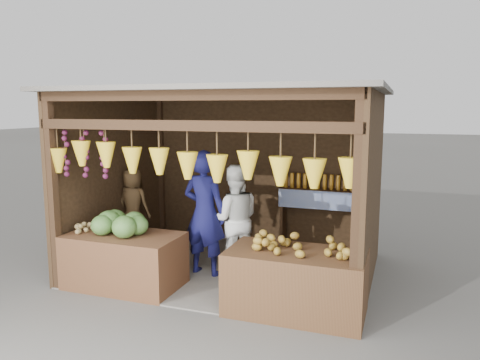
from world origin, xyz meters
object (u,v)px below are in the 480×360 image
Objects in this scene: counter_right at (296,282)px; man_standing at (205,213)px; counter_left at (125,260)px; vendor_seated at (133,204)px; woman_standing at (234,219)px.

man_standing is (-1.52, 0.83, 0.54)m from counter_right.
vendor_seated reaches higher than counter_left.
man_standing is 1.56× the size of vendor_seated.
counter_left is 1.47m from vendor_seated.
vendor_seated is (-1.83, 0.23, 0.05)m from woman_standing.
counter_right is 1.81m from man_standing.
counter_left is at bearing 15.78° from woman_standing.
woman_standing is 1.85m from vendor_seated.
vendor_seated is at bearing 156.90° from counter_right.
counter_left is 1.27m from man_standing.
woman_standing is at bearing -142.51° from man_standing.
man_standing reaches higher than counter_right.
counter_right is at bearing 158.46° from man_standing.
man_standing is at bearing 151.53° from counter_right.
counter_right is at bearing 113.91° from woman_standing.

